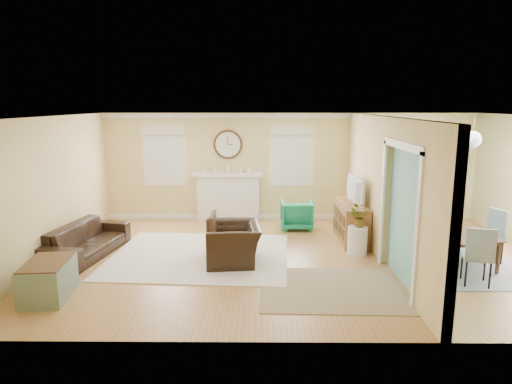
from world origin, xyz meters
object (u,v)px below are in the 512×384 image
Objects in this scene: eames_chair at (233,244)px; green_chair at (297,215)px; sofa at (87,240)px; dining_table at (452,245)px; credenza at (351,222)px.

green_chair is (1.32, 2.27, -0.03)m from eames_chair.
sofa is 2.80m from eames_chair.
green_chair is 3.41m from dining_table.
sofa is 6.75m from dining_table.
credenza is at bearing -69.94° from sofa.
dining_table is at bearing -82.99° from sofa.
eames_chair is (2.77, -0.38, 0.05)m from sofa.
credenza is at bearing 113.53° from eames_chair.
dining_table is (2.65, -2.15, -0.03)m from green_chair.
dining_table is at bearing -38.06° from credenza.
sofa is at bearing -169.16° from credenza.
eames_chair is 0.74× the size of credenza.
credenza reaches higher than sofa.
green_chair is at bearing -56.04° from sofa.
eames_chair is 3.97m from dining_table.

